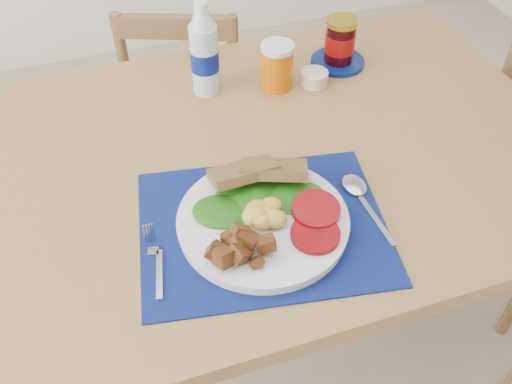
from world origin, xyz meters
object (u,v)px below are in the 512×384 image
chair_far (187,91)px  water_bottle (204,54)px  breakfast_plate (261,220)px  juice_glass (277,67)px  jam_on_saucer (339,45)px

chair_far → water_bottle: size_ratio=4.42×
breakfast_plate → chair_far: bearing=93.5°
juice_glass → jam_on_saucer: size_ratio=0.78×
water_bottle → jam_on_saucer: (0.35, 0.01, -0.04)m
water_bottle → juice_glass: bearing=-12.8°
chair_far → juice_glass: 0.50m
breakfast_plate → jam_on_saucer: (0.37, 0.47, 0.03)m
water_bottle → jam_on_saucer: bearing=1.3°
jam_on_saucer → chair_far: bearing=134.2°
breakfast_plate → juice_glass: juice_glass is taller
breakfast_plate → jam_on_saucer: jam_on_saucer is taller
chair_far → jam_on_saucer: bearing=155.0°
juice_glass → jam_on_saucer: 0.19m
breakfast_plate → water_bottle: bearing=93.4°
water_bottle → juice_glass: size_ratio=2.11×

